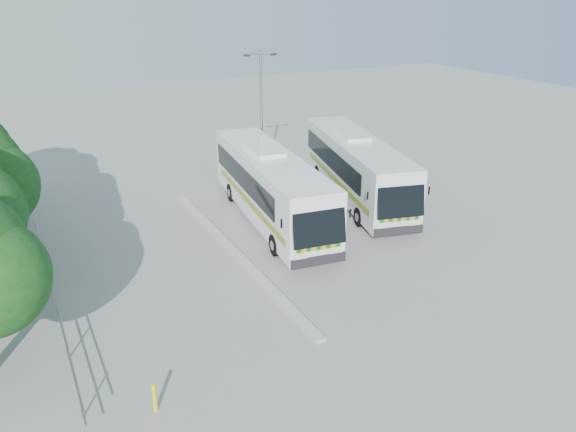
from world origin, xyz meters
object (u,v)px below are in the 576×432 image
coach_adjacent (356,167)px  lamppost (261,112)px  bollard (155,398)px  coach_main (271,186)px

coach_adjacent → lamppost: 6.48m
coach_adjacent → bollard: size_ratio=13.85×
coach_main → coach_adjacent: bearing=14.2°
coach_main → bollard: coach_main is taller
coach_main → bollard: size_ratio=13.97×
coach_main → bollard: bearing=-122.4°
coach_main → lamppost: lamppost is taller
coach_adjacent → bollard: 18.81m
coach_main → lamppost: (2.13, 5.63, 2.44)m
coach_main → coach_adjacent: coach_main is taller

